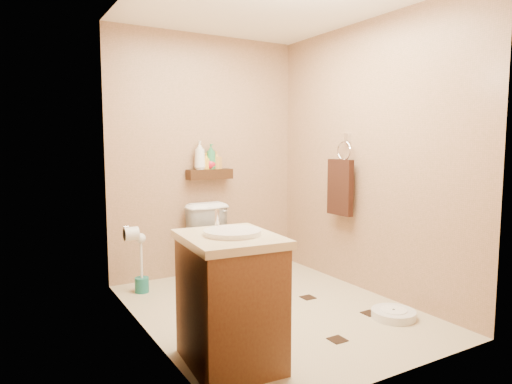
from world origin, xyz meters
TOP-DOWN VIEW (x-y plane):
  - ground at (0.00, 0.00)m, footprint 2.50×2.50m
  - wall_back at (0.00, 1.25)m, footprint 2.00×0.04m
  - wall_front at (0.00, -1.25)m, footprint 2.00×0.04m
  - wall_left at (-1.00, 0.00)m, footprint 0.04×2.50m
  - wall_right at (1.00, 0.00)m, footprint 0.04×2.50m
  - ceiling at (0.00, 0.00)m, footprint 2.00×2.50m
  - wall_shelf at (0.00, 1.17)m, footprint 0.46×0.14m
  - floor_accents at (0.04, -0.05)m, footprint 1.23×1.38m
  - toilet at (-0.05, 0.83)m, footprint 0.45×0.74m
  - vanity at (-0.70, -0.64)m, footprint 0.58×0.69m
  - bathroom_scale at (0.70, -0.63)m, footprint 0.44×0.44m
  - toilet_brush at (-0.78, 0.94)m, footprint 0.12×0.12m
  - towel_ring at (0.91, 0.25)m, footprint 0.12×0.30m
  - toilet_paper at (-0.94, 0.65)m, footprint 0.12×0.11m
  - bottle_a at (-0.10, 1.17)m, footprint 0.15×0.15m
  - bottle_b at (-0.04, 1.17)m, footprint 0.11×0.11m
  - bottle_c at (0.01, 1.17)m, footprint 0.12×0.12m
  - bottle_d at (0.02, 1.17)m, footprint 0.14×0.14m
  - bottle_e at (0.08, 1.17)m, footprint 0.12×0.12m

SIDE VIEW (x-z plane):
  - ground at x=0.00m, z-range 0.00..0.00m
  - floor_accents at x=0.04m, z-range 0.00..0.01m
  - bathroom_scale at x=0.70m, z-range 0.00..0.07m
  - toilet_brush at x=-0.78m, z-range -0.08..0.46m
  - toilet at x=-0.05m, z-range 0.00..0.74m
  - vanity at x=-0.70m, z-range -0.05..0.87m
  - toilet_paper at x=-0.94m, z-range 0.54..0.66m
  - towel_ring at x=0.91m, z-range 0.57..1.33m
  - wall_shelf at x=0.00m, z-range 0.97..1.07m
  - bottle_c at x=0.01m, z-range 1.07..1.21m
  - bottle_b at x=-0.04m, z-range 1.07..1.23m
  - bottle_e at x=0.08m, z-range 1.07..1.25m
  - bottle_d at x=0.02m, z-range 1.07..1.32m
  - wall_back at x=0.00m, z-range 0.00..2.40m
  - wall_front at x=0.00m, z-range 0.00..2.40m
  - wall_left at x=-1.00m, z-range 0.00..2.40m
  - wall_right at x=1.00m, z-range 0.00..2.40m
  - bottle_a at x=-0.10m, z-range 1.07..1.35m
  - ceiling at x=0.00m, z-range 2.39..2.41m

